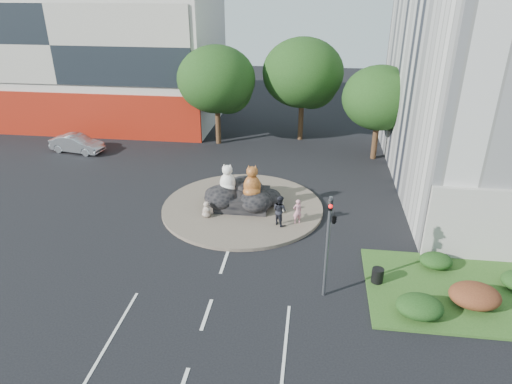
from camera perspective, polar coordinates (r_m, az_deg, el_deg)
ground at (r=20.45m, az=-6.19°, el=-14.98°), size 120.00×120.00×0.00m
roundabout_island at (r=28.58m, az=-1.69°, el=-1.89°), size 10.00×10.00×0.20m
rock_plinth at (r=28.34m, az=-1.70°, el=-0.91°), size 3.20×2.60×0.90m
shophouse_block at (r=48.85m, az=-20.38°, el=15.63°), size 25.20×12.30×17.40m
grass_verge at (r=23.69m, az=25.91°, el=-11.24°), size 10.00×6.00×0.12m
tree_left at (r=38.82m, az=-4.84°, el=13.49°), size 6.46×6.46×8.27m
tree_mid at (r=39.89m, az=5.96°, el=14.22°), size 6.84×6.84×8.76m
tree_right at (r=36.50m, az=15.29°, el=10.93°), size 5.70×5.70×7.30m
hedge_near_green at (r=21.02m, az=19.79°, el=-13.33°), size 2.00×1.60×0.90m
hedge_red at (r=22.46m, az=25.67°, el=-11.60°), size 2.20×1.76×0.99m
hedge_back_green at (r=24.44m, az=21.57°, el=-7.98°), size 1.60×1.28×0.72m
traffic_light at (r=19.60m, az=9.36°, el=-4.24°), size 0.44×1.24×5.00m
street_lamp at (r=26.13m, az=26.43°, el=3.33°), size 2.34×0.22×8.06m
cat_white at (r=27.92m, az=-3.58°, el=1.76°), size 1.19×1.06×1.86m
cat_tabby at (r=27.32m, az=-0.48°, el=1.43°), size 1.35×1.22×2.01m
kitten_calico at (r=27.22m, az=-6.20°, el=-2.09°), size 0.80×0.78×1.01m
kitten_white at (r=27.60m, az=3.16°, el=-1.81°), size 0.62×0.63×0.80m
pedestrian_pink at (r=26.33m, az=5.19°, el=-2.43°), size 0.66×0.58×1.51m
pedestrian_dark at (r=26.05m, az=3.00°, el=-2.29°), size 1.12×1.11×1.82m
parked_car at (r=40.46m, az=-21.48°, el=5.65°), size 4.63×2.27×1.46m
litter_bin at (r=22.50m, az=14.95°, el=-10.03°), size 0.65×0.65×0.71m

